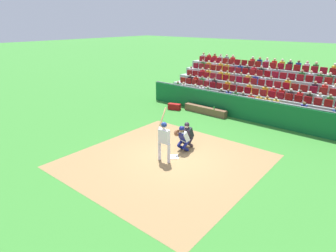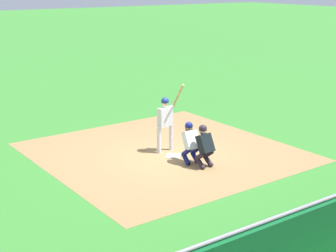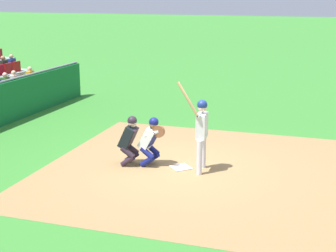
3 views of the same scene
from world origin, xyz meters
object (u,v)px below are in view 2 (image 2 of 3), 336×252
(home_plate_marker, at_px, (173,156))
(batter_at_plate, at_px, (166,118))
(catcher_crouching, at_px, (190,140))
(home_plate_umpire, at_px, (204,144))

(home_plate_marker, distance_m, batter_at_plate, 1.21)
(batter_at_plate, xyz_separation_m, catcher_crouching, (0.00, -1.28, -0.40))
(home_plate_umpire, bearing_deg, catcher_crouching, 101.51)
(home_plate_marker, relative_size, batter_at_plate, 0.20)
(batter_at_plate, bearing_deg, home_plate_umpire, -86.49)
(home_plate_marker, height_order, home_plate_umpire, home_plate_umpire)
(batter_at_plate, distance_m, catcher_crouching, 1.34)
(batter_at_plate, bearing_deg, home_plate_marker, -98.02)
(home_plate_marker, height_order, catcher_crouching, catcher_crouching)
(home_plate_marker, relative_size, catcher_crouching, 0.35)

